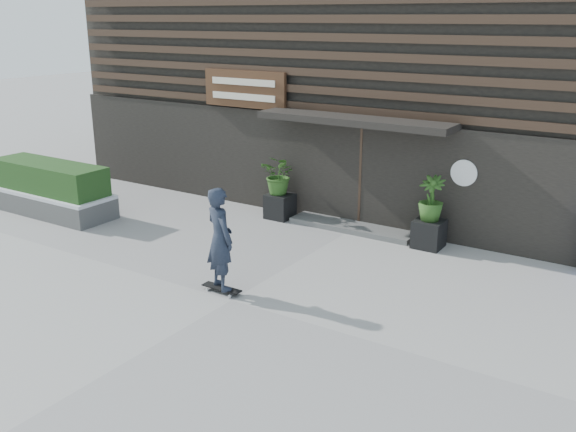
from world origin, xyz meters
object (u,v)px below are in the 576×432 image
Objects in this scene: planter_pot_right at (429,234)px; skateboarder at (220,239)px; raised_bed at (52,203)px; planter_pot_left at (280,206)px.

planter_pot_right is 0.31× the size of skateboarder.
planter_pot_right is 4.84m from skateboarder.
raised_bed is 1.80× the size of skateboarder.
planter_pot_left is 0.31× the size of skateboarder.
planter_pot_right is at bearing 62.00° from skateboarder.
planter_pot_left is at bearing 180.00° from planter_pot_right.
planter_pot_left is at bearing 110.16° from skateboarder.
planter_pot_left reaches higher than raised_bed.
raised_bed is at bearing -162.73° from planter_pot_right.
planter_pot_left and planter_pot_right have the same top height.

